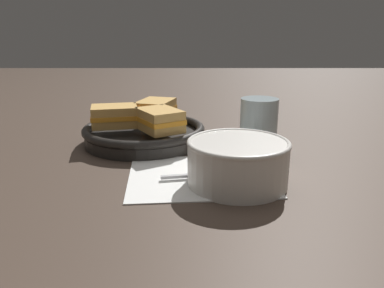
{
  "coord_description": "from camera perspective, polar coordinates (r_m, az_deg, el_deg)",
  "views": [
    {
      "loc": [
        -0.01,
        -0.65,
        0.25
      ],
      "look_at": [
        -0.01,
        0.03,
        0.04
      ],
      "focal_mm": 35.0,
      "sensor_mm": 36.0,
      "label": 1
    }
  ],
  "objects": [
    {
      "name": "napkin",
      "position": [
        0.66,
        1.05,
        -4.78
      ],
      "size": [
        0.26,
        0.23,
        0.0
      ],
      "color": "white",
      "rests_on": "ground_plane"
    },
    {
      "name": "spoon",
      "position": [
        0.66,
        4.83,
        -4.43
      ],
      "size": [
        0.16,
        0.05,
        0.01
      ],
      "rotation": [
        0.0,
        0.0,
        0.19
      ],
      "color": "silver",
      "rests_on": "napkin"
    },
    {
      "name": "sandwich_far_left",
      "position": [
        0.91,
        -5.65,
        5.22
      ],
      "size": [
        0.1,
        0.12,
        0.05
      ],
      "rotation": [
        0.0,
        0.0,
        9.14
      ],
      "color": "tan",
      "rests_on": "skillet"
    },
    {
      "name": "sandwich_near_right",
      "position": [
        0.8,
        -5.08,
        3.66
      ],
      "size": [
        0.12,
        0.13,
        0.05
      ],
      "rotation": [
        0.0,
        0.0,
        6.83
      ],
      "color": "tan",
      "rests_on": "skillet"
    },
    {
      "name": "drinking_glass",
      "position": [
        0.78,
        9.96,
        2.6
      ],
      "size": [
        0.08,
        0.08,
        0.12
      ],
      "color": "silver",
      "rests_on": "ground_plane"
    },
    {
      "name": "sandwich_near_left",
      "position": [
        0.85,
        -11.84,
        4.19
      ],
      "size": [
        0.12,
        0.09,
        0.05
      ],
      "rotation": [
        0.0,
        0.0,
        4.92
      ],
      "color": "tan",
      "rests_on": "skillet"
    },
    {
      "name": "ground_plane",
      "position": [
        0.69,
        0.49,
        -3.95
      ],
      "size": [
        4.0,
        4.0,
        0.0
      ],
      "primitive_type": "plane",
      "color": "#47382D"
    },
    {
      "name": "skillet",
      "position": [
        0.86,
        -7.49,
        1.6
      ],
      "size": [
        0.29,
        0.36,
        0.04
      ],
      "color": "black",
      "rests_on": "ground_plane"
    },
    {
      "name": "soup_bowl",
      "position": [
        0.62,
        6.87,
        -2.39
      ],
      "size": [
        0.17,
        0.17,
        0.08
      ],
      "color": "silver",
      "rests_on": "ground_plane"
    }
  ]
}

